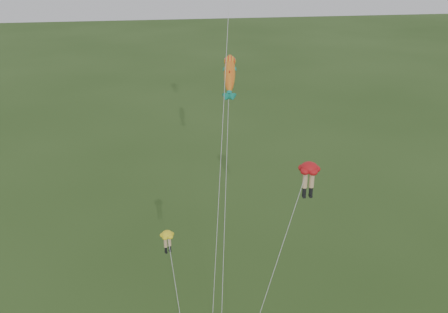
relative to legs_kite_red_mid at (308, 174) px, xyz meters
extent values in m
cylinder|color=silver|center=(-4.93, 3.40, -0.41)|extent=(2.83, 10.15, 24.68)
ellipsoid|color=red|center=(0.09, 0.08, 0.40)|extent=(1.40, 1.40, 0.70)
cylinder|color=#DBAF81|center=(-0.12, 0.08, -0.42)|extent=(0.31, 0.31, 1.06)
cylinder|color=black|center=(-0.12, 0.08, -1.22)|extent=(0.24, 0.24, 0.53)
cube|color=black|center=(-0.12, 0.08, -1.56)|extent=(0.18, 0.31, 0.15)
cylinder|color=#DBAF81|center=(0.30, 0.08, -0.42)|extent=(0.31, 0.31, 1.06)
cylinder|color=black|center=(0.30, 0.08, -1.22)|extent=(0.24, 0.24, 0.53)
cube|color=black|center=(0.30, 0.08, -1.56)|extent=(0.18, 0.31, 0.15)
cylinder|color=silver|center=(-2.63, -2.34, -6.00)|extent=(5.48, 4.89, 13.50)
ellipsoid|color=yellow|center=(-8.72, 2.41, -5.11)|extent=(1.32, 1.32, 0.50)
cylinder|color=#DBAF81|center=(-8.86, 2.35, -5.70)|extent=(0.22, 0.22, 0.76)
cylinder|color=black|center=(-8.86, 2.35, -6.26)|extent=(0.17, 0.17, 0.38)
cube|color=black|center=(-8.86, 2.35, -6.51)|extent=(0.21, 0.25, 0.11)
cylinder|color=#DBAF81|center=(-8.59, 2.48, -5.70)|extent=(0.22, 0.22, 0.76)
cylinder|color=black|center=(-8.59, 2.48, -6.26)|extent=(0.17, 0.17, 0.38)
cube|color=black|center=(-8.59, 2.48, -6.51)|extent=(0.21, 0.25, 0.11)
cylinder|color=silver|center=(-8.23, -0.44, -8.81)|extent=(1.02, 5.73, 7.89)
ellipsoid|color=gold|center=(-3.65, 8.15, 4.32)|extent=(1.37, 3.11, 2.81)
sphere|color=gold|center=(-3.65, 8.15, 4.32)|extent=(1.09, 1.40, 1.27)
cone|color=#148872|center=(-3.65, 8.15, 4.32)|extent=(0.88, 1.29, 1.21)
cone|color=#148872|center=(-3.65, 8.15, 4.32)|extent=(0.88, 1.29, 1.21)
cone|color=#148872|center=(-3.65, 8.15, 4.32)|extent=(0.50, 0.72, 0.68)
cone|color=#148872|center=(-3.65, 8.15, 4.32)|extent=(0.50, 0.72, 0.68)
cone|color=red|center=(-3.65, 8.15, 4.32)|extent=(0.54, 0.72, 0.67)
cylinder|color=silver|center=(-4.75, 2.59, -4.21)|extent=(2.24, 11.15, 17.08)
camera|label=1|loc=(-8.76, -26.42, 13.37)|focal=40.00mm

